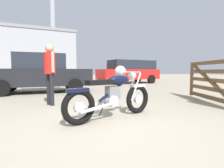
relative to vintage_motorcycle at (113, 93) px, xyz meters
The scene contains 8 objects.
ground_plane 0.69m from the vintage_motorcycle, 127.03° to the right, with size 80.00×80.00×0.00m, color tan.
vintage_motorcycle is the anchor object (origin of this frame).
timber_gate 3.26m from the vintage_motorcycle, ahead, with size 1.02×2.42×1.60m.
bystander 2.22m from the vintage_motorcycle, 121.53° to the left, with size 0.30×0.43×1.66m.
blue_hatchback_right 10.06m from the vintage_motorcycle, 61.15° to the left, with size 4.87×2.36×1.74m.
silver_sedan_mid 11.82m from the vintage_motorcycle, 96.00° to the left, with size 4.42×2.42×1.67m.
dark_sedan_left 5.24m from the vintage_motorcycle, 105.47° to the left, with size 4.24×2.00×1.67m.
industrial_building 36.02m from the vintage_motorcycle, 94.73° to the left, with size 15.93×10.17×19.90m.
Camera 1 is at (-1.00, -2.86, 0.94)m, focal length 28.22 mm.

